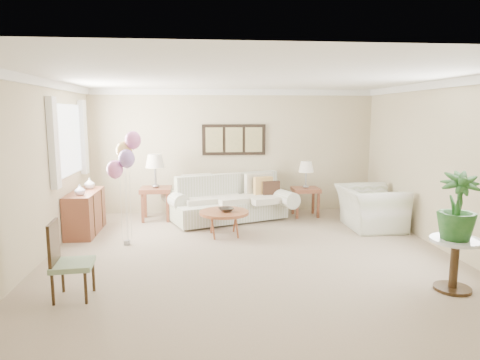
{
  "coord_description": "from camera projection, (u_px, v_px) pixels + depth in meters",
  "views": [
    {
      "loc": [
        -0.73,
        -6.09,
        2.09
      ],
      "look_at": [
        -0.1,
        0.6,
        1.05
      ],
      "focal_mm": 32.0,
      "sensor_mm": 36.0,
      "label": 1
    }
  ],
  "objects": [
    {
      "name": "ground_plane",
      "position": [
        250.0,
        255.0,
        6.38
      ],
      "size": [
        6.0,
        6.0,
        0.0
      ],
      "primitive_type": "plane",
      "color": "tan"
    },
    {
      "name": "room_shell",
      "position": [
        242.0,
        146.0,
        6.21
      ],
      "size": [
        6.04,
        6.04,
        2.6
      ],
      "color": "tan",
      "rests_on": "ground"
    },
    {
      "name": "wall_art_triptych",
      "position": [
        234.0,
        140.0,
        9.06
      ],
      "size": [
        1.35,
        0.06,
        0.65
      ],
      "color": "black",
      "rests_on": "ground"
    },
    {
      "name": "sofa",
      "position": [
        229.0,
        202.0,
        8.48
      ],
      "size": [
        2.71,
        1.62,
        0.89
      ],
      "color": "silver",
      "rests_on": "ground"
    },
    {
      "name": "end_table_left",
      "position": [
        156.0,
        193.0,
        8.45
      ],
      "size": [
        0.6,
        0.54,
        0.65
      ],
      "color": "#945038",
      "rests_on": "ground"
    },
    {
      "name": "end_table_right",
      "position": [
        306.0,
        192.0,
        8.78
      ],
      "size": [
        0.54,
        0.49,
        0.59
      ],
      "color": "#945038",
      "rests_on": "ground"
    },
    {
      "name": "lamp_left",
      "position": [
        155.0,
        162.0,
        8.36
      ],
      "size": [
        0.38,
        0.38,
        0.66
      ],
      "color": "gray",
      "rests_on": "end_table_left"
    },
    {
      "name": "lamp_right",
      "position": [
        306.0,
        168.0,
        8.7
      ],
      "size": [
        0.31,
        0.31,
        0.55
      ],
      "color": "gray",
      "rests_on": "end_table_right"
    },
    {
      "name": "coffee_table",
      "position": [
        224.0,
        213.0,
        7.36
      ],
      "size": [
        0.86,
        0.86,
        0.43
      ],
      "color": "brown",
      "rests_on": "ground"
    },
    {
      "name": "decor_bowl",
      "position": [
        226.0,
        210.0,
        7.33
      ],
      "size": [
        0.32,
        0.32,
        0.06
      ],
      "primitive_type": "imported",
      "rotation": [
        0.0,
        0.0,
        0.26
      ],
      "color": "black",
      "rests_on": "coffee_table"
    },
    {
      "name": "armchair",
      "position": [
        370.0,
        208.0,
        7.87
      ],
      "size": [
        1.03,
        1.18,
        0.76
      ],
      "primitive_type": "imported",
      "rotation": [
        0.0,
        0.0,
        1.57
      ],
      "color": "silver",
      "rests_on": "ground"
    },
    {
      "name": "side_table",
      "position": [
        455.0,
        252.0,
        5.05
      ],
      "size": [
        0.59,
        0.59,
        0.64
      ],
      "color": "silver",
      "rests_on": "ground"
    },
    {
      "name": "potted_plant",
      "position": [
        458.0,
        206.0,
        4.95
      ],
      "size": [
        0.55,
        0.55,
        0.8
      ],
      "primitive_type": "imported",
      "rotation": [
        0.0,
        0.0,
        -0.27
      ],
      "color": "#194E1A",
      "rests_on": "side_table"
    },
    {
      "name": "accent_chair",
      "position": [
        66.0,
        259.0,
        4.83
      ],
      "size": [
        0.48,
        0.48,
        0.9
      ],
      "color": "gray",
      "rests_on": "ground"
    },
    {
      "name": "credenza",
      "position": [
        85.0,
        212.0,
        7.54
      ],
      "size": [
        0.46,
        1.2,
        0.74
      ],
      "color": "#945038",
      "rests_on": "ground"
    },
    {
      "name": "vase_white",
      "position": [
        80.0,
        190.0,
        7.16
      ],
      "size": [
        0.22,
        0.22,
        0.18
      ],
      "primitive_type": "imported",
      "rotation": [
        0.0,
        0.0,
        0.31
      ],
      "color": "silver",
      "rests_on": "credenza"
    },
    {
      "name": "vase_sage",
      "position": [
        89.0,
        183.0,
        7.79
      ],
      "size": [
        0.24,
        0.24,
        0.2
      ],
      "primitive_type": "imported",
      "rotation": [
        0.0,
        0.0,
        0.38
      ],
      "color": "silver",
      "rests_on": "credenza"
    },
    {
      "name": "balloon_cluster",
      "position": [
        125.0,
        155.0,
        6.69
      ],
      "size": [
        0.52,
        0.44,
        1.83
      ],
      "color": "gray",
      "rests_on": "ground"
    }
  ]
}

